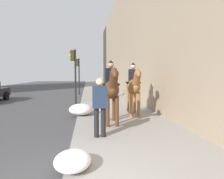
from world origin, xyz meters
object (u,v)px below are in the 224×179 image
Objects in this scene: traffic_light_near_curb at (74,67)px; pedestrian_greeting at (100,103)px; mounted_horse_far at (134,86)px; traffic_light_far_curb at (78,70)px; mounted_horse_near at (111,89)px.

pedestrian_greeting is at bearing -171.26° from traffic_light_near_curb.
traffic_light_far_curb is at bearing -163.09° from mounted_horse_far.
mounted_horse_near is 1.60m from pedestrian_greeting.
mounted_horse_near is 6.70m from traffic_light_near_curb.
mounted_horse_near is at bearing -22.48° from pedestrian_greeting.
traffic_light_near_curb reaches higher than pedestrian_greeting.
traffic_light_near_curb reaches higher than mounted_horse_near.
mounted_horse_far is at bearing -149.92° from traffic_light_near_curb.
mounted_horse_far is at bearing -33.33° from pedestrian_greeting.
traffic_light_near_curb is 1.02× the size of traffic_light_far_curb.
mounted_horse_near is 1.00× the size of mounted_horse_far.
mounted_horse_far is at bearing 141.78° from mounted_horse_near.
traffic_light_far_curb is at bearing 0.04° from traffic_light_near_curb.
mounted_horse_far is 3.39m from pedestrian_greeting.
mounted_horse_near is 0.66× the size of traffic_light_far_curb.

